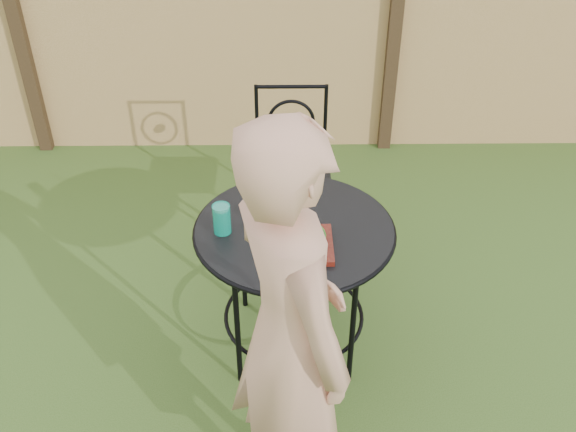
# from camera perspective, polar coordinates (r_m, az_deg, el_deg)

# --- Properties ---
(ground) EXTENTS (60.00, 60.00, 0.00)m
(ground) POSITION_cam_1_polar(r_m,az_deg,el_deg) (3.34, -9.42, -12.29)
(ground) COLOR #294416
(ground) RESTS_ON ground
(fence) EXTENTS (8.00, 0.12, 1.90)m
(fence) POSITION_cam_1_polar(r_m,az_deg,el_deg) (4.68, -7.16, 16.57)
(fence) COLOR tan
(fence) RESTS_ON ground
(patio_table) EXTENTS (0.92, 0.92, 0.72)m
(patio_table) POSITION_cam_1_polar(r_m,az_deg,el_deg) (2.99, 0.56, -3.12)
(patio_table) COLOR black
(patio_table) RESTS_ON ground
(patio_chair) EXTENTS (0.46, 0.46, 0.95)m
(patio_chair) POSITION_cam_1_polar(r_m,az_deg,el_deg) (3.76, 0.31, 4.38)
(patio_chair) COLOR black
(patio_chair) RESTS_ON ground
(diner) EXTENTS (0.63, 0.73, 1.68)m
(diner) POSITION_cam_1_polar(r_m,az_deg,el_deg) (2.24, 0.17, -10.44)
(diner) COLOR tan
(diner) RESTS_ON ground
(salad_plate) EXTENTS (0.27, 0.27, 0.02)m
(salad_plate) POSITION_cam_1_polar(r_m,az_deg,el_deg) (2.78, 1.22, -2.57)
(salad_plate) COLOR #3E080B
(salad_plate) RESTS_ON patio_table
(salad) EXTENTS (0.21, 0.21, 0.08)m
(salad) POSITION_cam_1_polar(r_m,az_deg,el_deg) (2.75, 1.24, -1.71)
(salad) COLOR #235614
(salad) RESTS_ON salad_plate
(fork) EXTENTS (0.01, 0.01, 0.18)m
(fork) POSITION_cam_1_polar(r_m,az_deg,el_deg) (2.67, 1.49, 0.51)
(fork) COLOR silver
(fork) RESTS_ON salad
(drinking_glass) EXTENTS (0.08, 0.08, 0.14)m
(drinking_glass) POSITION_cam_1_polar(r_m,az_deg,el_deg) (2.85, -5.91, -0.25)
(drinking_glass) COLOR #0C8E72
(drinking_glass) RESTS_ON patio_table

